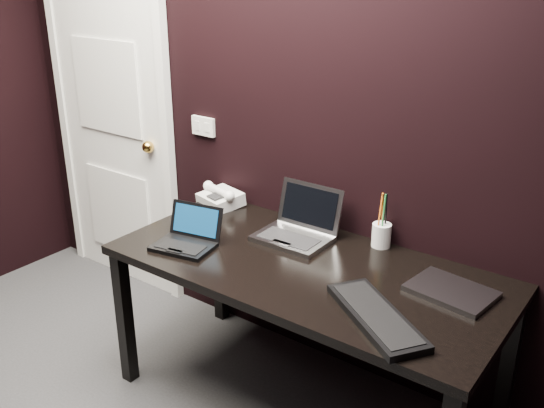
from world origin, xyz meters
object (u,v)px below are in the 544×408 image
Objects in this scene: door at (113,121)px; ext_keyboard at (376,316)px; silver_laptop at (297,229)px; pen_cup at (381,234)px; mobile_phone at (199,217)px; desk at (305,280)px; netbook at (187,239)px; closed_laptop at (451,291)px; desk_phone at (220,198)px.

door is 2.19m from ext_keyboard.
silver_laptop is 1.32× the size of pen_cup.
door is at bearing 161.50° from mobile_phone.
desk is at bearing -12.82° from door.
ext_keyboard is 4.75× the size of mobile_phone.
netbook is 0.91× the size of silver_laptop.
ext_keyboard is 1.46× the size of closed_laptop.
closed_laptop is (0.77, -0.07, -0.03)m from silver_laptop.
desk is (1.65, -0.38, -0.38)m from door.
ext_keyboard reaches higher than closed_laptop.
silver_laptop is 1.32× the size of desk_phone.
mobile_phone is at bearing 167.06° from ext_keyboard.
door is at bearing 173.77° from closed_laptop.
closed_laptop is 0.47m from pen_cup.
door is 4.28× the size of ext_keyboard.
silver_laptop is at bearing -6.91° from door.
mobile_phone is (0.99, -0.33, -0.27)m from door.
desk_phone is at bearing -176.23° from pen_cup.
door is 0.96m from desk_phone.
closed_laptop is 1.33m from desk_phone.
closed_laptop is at bearing -6.89° from desk_phone.
netbook reaches higher than desk_phone.
netbook is 1.20× the size of pen_cup.
door reaches higher than silver_laptop.
silver_laptop is 0.67× the size of ext_keyboard.
desk is 0.61m from closed_laptop.
pen_cup reaches higher than netbook.
pen_cup is at bearing 23.33° from silver_laptop.
door is 1.27m from netbook.
netbook is 1.16m from closed_laptop.
silver_laptop is 0.39m from pen_cup.
desk is 6.67× the size of pen_cup.
ext_keyboard is (2.09, -0.58, -0.29)m from door.
silver_laptop reaches higher than mobile_phone.
ext_keyboard is at bearing -2.40° from netbook.
mobile_phone is at bearing 176.21° from desk.
desk_phone is at bearing 170.41° from silver_laptop.
door reaches higher than pen_cup.
door is 2.27m from closed_laptop.
pen_cup is at bearing 63.25° from desk.
ext_keyboard is at bearing -15.61° from door.
silver_laptop is at bearing -9.59° from desk_phone.
netbook is at bearing 177.60° from ext_keyboard.
pen_cup is (0.83, 0.31, 0.02)m from mobile_phone.
ext_keyboard is (0.62, -0.41, -0.03)m from silver_laptop.
door reaches higher than mobile_phone.
desk_phone is at bearing 113.35° from netbook.
closed_laptop is (2.24, -0.24, -0.29)m from door.
door is 6.27× the size of closed_laptop.
silver_laptop is (-0.18, 0.20, 0.12)m from desk.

